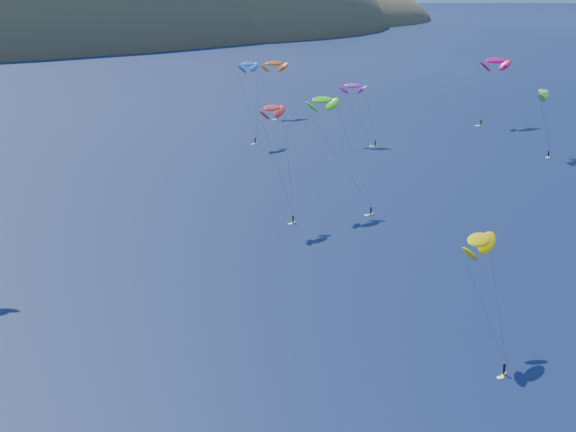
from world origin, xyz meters
The scene contains 9 objects.
island centered at (39.40, 562.36, -10.74)m, with size 730.00×300.00×210.00m.
kitesurfer_2 centered at (-6.89, 39.83, 15.46)m, with size 9.05×13.47×17.78m.
kitesurfer_3 centered at (10.95, 107.99, 23.56)m, with size 10.03×14.40×25.87m.
kitesurfer_4 centered at (27.85, 174.73, 23.06)m, with size 8.93×8.17×25.38m.
kitesurfer_6 centered at (54.02, 158.07, 16.87)m, with size 8.58×13.31×19.11m.
kitesurfer_8 centered at (111.47, 158.51, 20.68)m, with size 13.25×6.93×23.85m.
kitesurfer_9 centered at (-3.21, 105.05, 23.52)m, with size 7.85×8.68×25.58m.
kitesurfer_11 centered at (55.47, 208.16, 18.00)m, with size 10.39×11.80×20.78m.
kitesurfer_13 centered at (90.92, 118.56, 17.47)m, with size 9.16×9.31×19.86m.
Camera 1 is at (-82.94, -37.16, 52.71)m, focal length 50.00 mm.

